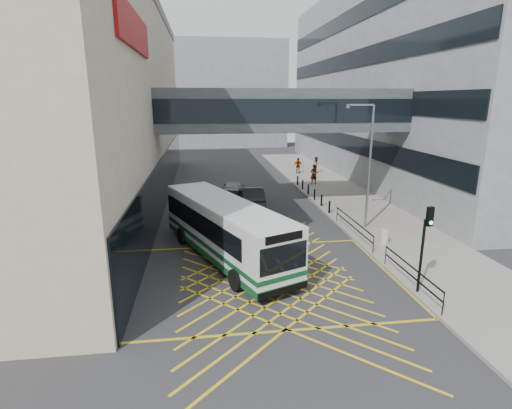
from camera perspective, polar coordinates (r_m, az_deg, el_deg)
name	(u,v)px	position (r m, az deg, el deg)	size (l,w,h in m)	color
ground	(267,278)	(19.39, 1.60, -10.49)	(120.00, 120.00, 0.00)	#333335
building_right	(454,82)	(49.28, 26.38, 15.37)	(24.09, 44.00, 20.00)	gray
building_far	(205,95)	(77.30, -7.26, 15.28)	(28.00, 16.00, 18.00)	gray
skybridge	(282,110)	(29.88, 3.77, 13.30)	(20.00, 4.10, 3.00)	#3D4348
pavement	(342,197)	(35.37, 12.18, 1.09)	(6.00, 54.00, 0.16)	gray
box_junction	(267,278)	(19.39, 1.60, -10.48)	(12.00, 9.00, 0.01)	gold
bus	(224,228)	(21.27, -4.58, -3.36)	(6.62, 11.21, 3.11)	silver
car_white	(211,228)	(24.60, -6.44, -3.42)	(1.60, 3.92, 1.25)	white
car_dark	(252,197)	(31.62, -0.63, 1.14)	(1.99, 5.08, 1.59)	#222328
car_silver	(233,188)	(35.08, -3.27, 2.31)	(1.87, 4.43, 1.38)	gray
traffic_light	(425,237)	(18.18, 23.05, -4.36)	(0.30, 0.46, 3.88)	black
street_lamp	(367,159)	(26.15, 15.60, 6.24)	(1.78, 0.59, 7.84)	slate
litter_bin	(385,237)	(24.34, 17.89, -4.40)	(0.47, 0.47, 0.82)	#ADA89E
kerb_railings	(375,242)	(22.36, 16.68, -5.18)	(0.05, 12.54, 1.00)	black
bollards	(311,192)	(34.42, 7.91, 1.81)	(0.14, 10.14, 0.90)	black
pedestrian_a	(314,174)	(39.55, 8.24, 4.28)	(0.77, 0.55, 1.95)	gray
pedestrian_b	(316,165)	(45.73, 8.64, 5.59)	(0.88, 0.51, 1.80)	gray
pedestrian_c	(298,166)	(45.33, 6.05, 5.53)	(1.01, 0.48, 1.70)	gray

